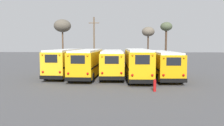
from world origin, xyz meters
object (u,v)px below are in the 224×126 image
school_bus_4 (161,63)px  bare_tree_1 (62,26)px  school_bus_2 (112,62)px  bare_tree_2 (166,29)px  utility_pole (94,41)px  school_bus_1 (88,62)px  fire_hydrant (155,85)px  school_bus_0 (65,61)px  bare_tree_0 (148,32)px  school_bus_3 (137,63)px

school_bus_4 → bare_tree_1: size_ratio=1.28×
school_bus_2 → bare_tree_2: (10.34, 19.89, 5.39)m
school_bus_4 → utility_pole: utility_pole is taller
school_bus_1 → fire_hydrant: (6.69, -7.91, -1.22)m
school_bus_0 → school_bus_4: size_ratio=0.91×
bare_tree_0 → fire_hydrant: 30.57m
school_bus_2 → bare_tree_0: size_ratio=1.42×
utility_pole → bare_tree_1: utility_pole is taller
school_bus_1 → utility_pole: 13.08m
bare_tree_0 → bare_tree_1: (-16.96, -6.05, 0.87)m
school_bus_1 → bare_tree_2: bare_tree_2 is taller
school_bus_4 → bare_tree_0: bearing=87.2°
bare_tree_1 → school_bus_2: bearing=-56.3°
school_bus_2 → school_bus_3: bearing=-34.9°
school_bus_2 → fire_hydrant: (3.83, -8.56, -1.18)m
school_bus_3 → bare_tree_2: 23.73m
school_bus_3 → bare_tree_0: size_ratio=1.32×
school_bus_0 → bare_tree_2: size_ratio=1.19×
utility_pole → bare_tree_0: bearing=41.1°
school_bus_1 → bare_tree_1: (-7.31, 15.89, 5.52)m
school_bus_2 → school_bus_3: school_bus_3 is taller
school_bus_4 → bare_tree_1: (-15.88, 15.97, 5.61)m
school_bus_0 → fire_hydrant: (9.55, -8.60, -1.22)m
utility_pole → fire_hydrant: bearing=-69.9°
school_bus_4 → school_bus_3: bearing=-156.2°
bare_tree_2 → fire_hydrant: (-6.50, -28.45, -6.56)m
school_bus_0 → school_bus_2: size_ratio=0.93×
school_bus_1 → school_bus_4: 8.58m
school_bus_3 → fire_hydrant: bearing=-81.5°
school_bus_1 → school_bus_3: size_ratio=1.08×
school_bus_2 → bare_tree_1: (-10.17, 15.24, 5.56)m
school_bus_3 → school_bus_4: bearing=23.8°
school_bus_1 → school_bus_0: bearing=166.5°
school_bus_3 → bare_tree_1: bare_tree_1 is taller
school_bus_0 → fire_hydrant: 12.91m
school_bus_0 → bare_tree_1: bearing=106.3°
school_bus_4 → utility_pole: 16.20m
school_bus_3 → bare_tree_0: 24.06m
school_bus_3 → fire_hydrant: (0.98, -6.57, -1.26)m
school_bus_2 → bare_tree_0: bearing=72.3°
school_bus_4 → bare_tree_1: bare_tree_1 is taller
school_bus_1 → bare_tree_0: bearing=66.3°
school_bus_0 → school_bus_1: 2.94m
utility_pole → bare_tree_2: bearing=28.9°
school_bus_1 → school_bus_3: (5.72, -1.35, 0.04)m
utility_pole → school_bus_3: bearing=-65.0°
school_bus_2 → bare_tree_1: size_ratio=1.26×
school_bus_2 → bare_tree_2: size_ratio=1.28×
school_bus_4 → bare_tree_1: 23.21m
school_bus_0 → school_bus_1: (2.86, -0.69, 0.00)m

